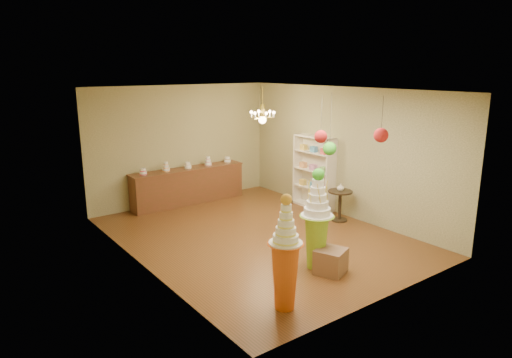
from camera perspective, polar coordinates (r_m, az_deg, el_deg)
floor at (r=9.57m, az=0.19°, el=-7.15°), size 6.50×6.50×0.00m
ceiling at (r=8.95m, az=0.21°, el=11.09°), size 6.50×6.50×0.00m
wall_back at (r=11.86m, az=-9.27°, el=4.30°), size 5.00×0.04×3.00m
wall_front at (r=6.90m, az=16.60°, el=-2.97°), size 5.00×0.04×3.00m
wall_left at (r=7.94m, az=-14.40°, el=-0.65°), size 0.04×6.50×3.00m
wall_right at (r=10.80m, az=10.90°, el=3.30°), size 0.04×6.50×3.00m
pedestal_green at (r=7.96m, az=7.58°, el=-6.10°), size 0.69×0.69×1.78m
pedestal_orange at (r=6.65m, az=3.67°, el=-10.78°), size 0.53×0.53×1.73m
burlap_riser at (r=7.99m, az=9.31°, el=-10.09°), size 0.61×0.61×0.43m
sideboard at (r=11.83m, az=-8.45°, el=-0.76°), size 3.04×0.54×1.16m
shelving_unit at (r=11.35m, az=7.25°, el=0.86°), size 0.33×1.20×1.80m
round_table at (r=10.54m, az=10.45°, el=-2.77°), size 0.64×0.64×0.71m
vase at (r=10.45m, az=10.52°, el=-1.01°), size 0.21×0.21×0.16m
pom_red_left at (r=7.51m, az=8.10°, el=5.28°), size 0.21×0.21×0.78m
pom_green_mid at (r=8.45m, az=9.19°, el=3.79°), size 0.25×0.25×1.15m
pom_red_right at (r=7.41m, az=15.36°, el=5.31°), size 0.23×0.23×0.72m
chandelier at (r=10.55m, az=0.81°, el=7.70°), size 0.72×0.72×0.85m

